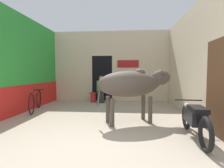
% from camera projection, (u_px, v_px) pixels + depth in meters
% --- Properties ---
extents(ground_plane, '(30.00, 30.00, 0.00)m').
position_uv_depth(ground_plane, '(79.00, 152.00, 2.93)').
color(ground_plane, tan).
extents(wall_left_shopfront, '(0.25, 5.46, 3.30)m').
position_uv_depth(wall_left_shopfront, '(19.00, 65.00, 5.77)').
color(wall_left_shopfront, green).
rests_on(wall_left_shopfront, ground_plane).
extents(wall_back_with_doorway, '(5.40, 0.93, 3.30)m').
position_uv_depth(wall_back_with_doorway, '(108.00, 70.00, 8.51)').
color(wall_back_with_doorway, beige).
rests_on(wall_back_with_doorway, ground_plane).
extents(wall_right_with_door, '(0.22, 5.46, 3.30)m').
position_uv_depth(wall_right_with_door, '(194.00, 63.00, 5.24)').
color(wall_right_with_door, beige).
rests_on(wall_right_with_door, ground_plane).
extents(cow, '(2.15, 1.32, 1.45)m').
position_uv_depth(cow, '(133.00, 84.00, 4.65)').
color(cow, '#4C4238').
rests_on(cow, ground_plane).
extents(motorcycle_near, '(0.58, 1.85, 0.73)m').
position_uv_depth(motorcycle_near, '(195.00, 118.00, 3.54)').
color(motorcycle_near, black).
rests_on(motorcycle_near, ground_plane).
extents(bicycle, '(0.62, 1.73, 0.72)m').
position_uv_depth(bicycle, '(36.00, 101.00, 6.11)').
color(bicycle, black).
rests_on(bicycle, ground_plane).
extents(shopkeeper_seated, '(0.39, 0.34, 1.20)m').
position_uv_depth(shopkeeper_seated, '(101.00, 88.00, 7.83)').
color(shopkeeper_seated, '#282833').
rests_on(shopkeeper_seated, ground_plane).
extents(plastic_stool, '(0.36, 0.36, 0.44)m').
position_uv_depth(plastic_stool, '(93.00, 97.00, 7.95)').
color(plastic_stool, red).
rests_on(plastic_stool, ground_plane).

